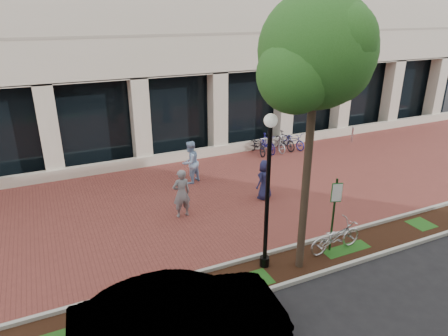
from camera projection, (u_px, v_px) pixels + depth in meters
name	position (u px, v px, depth m)	size (l,w,h in m)	color
ground	(222.00, 195.00, 16.29)	(120.00, 120.00, 0.00)	black
brick_plaza	(222.00, 195.00, 16.29)	(40.00, 9.00, 0.01)	brown
planting_strip	(296.00, 264.00, 11.86)	(40.00, 1.50, 0.01)	black
curb_plaza_side	(282.00, 249.00, 12.48)	(40.00, 0.12, 0.12)	#A2A39A
curb_street_side	(311.00, 276.00, 11.21)	(40.00, 0.12, 0.12)	#A2A39A
parking_sign	(335.00, 206.00, 11.95)	(0.34, 0.07, 2.45)	#133615
lamppost	(268.00, 186.00, 10.83)	(0.36, 0.36, 4.59)	black
street_tree	(317.00, 59.00, 9.63)	(3.41, 2.84, 7.55)	#423426
locked_bicycle	(335.00, 237.00, 12.34)	(0.67, 1.91, 1.00)	silver
pedestrian_left	(182.00, 193.00, 14.28)	(0.67, 0.44, 1.83)	slate
pedestrian_mid	(190.00, 162.00, 17.14)	(0.92, 0.71, 1.88)	#9BBDE7
pedestrian_right	(265.00, 180.00, 15.71)	(0.79, 0.51, 1.62)	#1B1D43
bollard	(352.00, 134.00, 22.69)	(0.12, 0.12, 0.92)	silver
bike_rack_cluster	(276.00, 143.00, 21.24)	(2.97, 1.79, 1.00)	black
sedan_near_curb	(181.00, 319.00, 8.68)	(1.64, 4.70, 1.55)	silver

